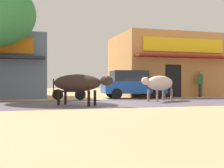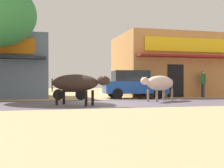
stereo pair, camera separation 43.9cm
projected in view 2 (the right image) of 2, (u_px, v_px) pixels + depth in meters
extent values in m
plane|color=tan|center=(106.00, 103.00, 13.30)|extent=(80.00, 80.00, 0.00)
cube|color=#5A505A|center=(106.00, 103.00, 13.30)|extent=(72.00, 5.48, 0.00)
cube|color=#C6874B|center=(168.00, 66.00, 21.87)|extent=(7.20, 5.53, 4.34)
cube|color=yellow|center=(187.00, 45.00, 19.13)|extent=(5.76, 0.10, 0.90)
cube|color=maroon|center=(190.00, 56.00, 18.76)|extent=(6.91, 0.90, 0.12)
cube|color=black|center=(176.00, 81.00, 18.98)|extent=(1.10, 0.06, 2.10)
cube|color=#1949A0|center=(135.00, 87.00, 17.72)|extent=(3.85, 2.18, 0.70)
cube|color=#1E2328|center=(130.00, 76.00, 17.67)|extent=(2.18, 1.87, 0.64)
cylinder|color=black|center=(150.00, 93.00, 18.82)|extent=(0.61, 0.24, 0.60)
cylinder|color=black|center=(159.00, 94.00, 17.00)|extent=(0.61, 0.24, 0.60)
cylinder|color=black|center=(112.00, 93.00, 18.43)|extent=(0.61, 0.24, 0.60)
cylinder|color=black|center=(118.00, 94.00, 16.62)|extent=(0.61, 0.24, 0.60)
cylinder|color=black|center=(81.00, 95.00, 15.80)|extent=(0.58, 0.23, 0.58)
cylinder|color=black|center=(58.00, 95.00, 15.81)|extent=(0.58, 0.23, 0.58)
cylinder|color=black|center=(70.00, 91.00, 15.80)|extent=(1.18, 0.41, 0.10)
ellipsoid|color=black|center=(71.00, 87.00, 15.80)|extent=(0.60, 0.38, 0.28)
cylinder|color=black|center=(80.00, 86.00, 15.79)|extent=(0.06, 0.06, 0.60)
ellipsoid|color=#2F221D|center=(74.00, 83.00, 11.95)|extent=(2.08, 2.00, 0.69)
ellipsoid|color=#2F221D|center=(103.00, 81.00, 11.31)|extent=(0.60, 0.59, 0.36)
cone|color=beige|center=(106.00, 76.00, 11.38)|extent=(0.06, 0.06, 0.12)
cone|color=beige|center=(103.00, 76.00, 11.20)|extent=(0.06, 0.06, 0.12)
cylinder|color=black|center=(93.00, 98.00, 11.83)|extent=(0.11, 0.11, 0.62)
cylinder|color=black|center=(86.00, 98.00, 11.41)|extent=(0.11, 0.11, 0.62)
cylinder|color=black|center=(64.00, 97.00, 12.50)|extent=(0.11, 0.11, 0.62)
cylinder|color=black|center=(57.00, 98.00, 12.09)|extent=(0.11, 0.11, 0.62)
cylinder|color=black|center=(52.00, 85.00, 12.50)|extent=(0.05, 0.05, 0.55)
ellipsoid|color=beige|center=(160.00, 83.00, 14.77)|extent=(2.26, 1.87, 0.74)
ellipsoid|color=beige|center=(145.00, 81.00, 13.72)|extent=(0.62, 0.55, 0.36)
cone|color=beige|center=(146.00, 77.00, 13.61)|extent=(0.06, 0.06, 0.12)
cone|color=beige|center=(142.00, 77.00, 13.74)|extent=(0.06, 0.06, 0.12)
cylinder|color=gray|center=(157.00, 96.00, 14.05)|extent=(0.11, 0.11, 0.59)
cylinder|color=gray|center=(148.00, 96.00, 14.37)|extent=(0.11, 0.11, 0.59)
cylinder|color=gray|center=(172.00, 95.00, 15.18)|extent=(0.11, 0.11, 0.59)
cylinder|color=gray|center=(164.00, 95.00, 15.49)|extent=(0.11, 0.11, 0.59)
cylinder|color=gray|center=(172.00, 85.00, 15.67)|extent=(0.05, 0.05, 0.59)
cylinder|color=#3F3F47|center=(202.00, 90.00, 19.15)|extent=(0.14, 0.14, 0.85)
cylinder|color=#3F3F47|center=(204.00, 91.00, 18.98)|extent=(0.14, 0.14, 0.85)
cube|color=#33723F|center=(203.00, 79.00, 19.06)|extent=(0.46, 0.47, 0.60)
sphere|color=tan|center=(203.00, 73.00, 19.06)|extent=(0.23, 0.23, 0.23)
cylinder|color=#33723F|center=(201.00, 79.00, 19.31)|extent=(0.09, 0.09, 0.54)
cylinder|color=#33723F|center=(205.00, 79.00, 18.81)|extent=(0.09, 0.09, 0.54)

